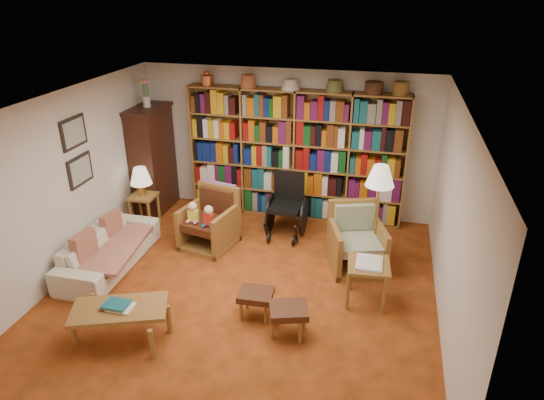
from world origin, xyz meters
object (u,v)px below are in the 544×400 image
(footstool_b, at_px, (289,312))
(side_table_papers, at_px, (368,270))
(floor_lamp, at_px, (380,180))
(armchair_sage, at_px, (358,242))
(side_table_lamp, at_px, (144,203))
(coffee_table, at_px, (120,311))
(armchair_leather, at_px, (211,221))
(wheelchair, at_px, (287,207))
(footstool_a, at_px, (256,296))
(sofa, at_px, (109,249))

(footstool_b, bearing_deg, side_table_papers, 45.26)
(floor_lamp, distance_m, footstool_b, 2.27)
(armchair_sage, bearing_deg, side_table_papers, -77.43)
(floor_lamp, xyz_separation_m, footstool_b, (-0.87, -1.84, -1.00))
(side_table_lamp, relative_size, coffee_table, 0.47)
(armchair_leather, height_order, footstool_b, armchair_leather)
(side_table_papers, bearing_deg, armchair_leather, 158.56)
(wheelchair, distance_m, coffee_table, 3.24)
(side_table_papers, xyz_separation_m, footstool_a, (-1.30, -0.62, -0.19))
(footstool_a, xyz_separation_m, footstool_b, (0.46, -0.23, 0.02))
(armchair_sage, bearing_deg, coffee_table, -137.64)
(footstool_b, bearing_deg, armchair_sage, 69.69)
(coffee_table, bearing_deg, footstool_b, 16.05)
(wheelchair, bearing_deg, armchair_leather, -150.19)
(armchair_leather, height_order, floor_lamp, floor_lamp)
(armchair_sage, distance_m, footstool_a, 1.87)
(sofa, xyz_separation_m, side_table_papers, (3.66, 0.02, 0.21))
(sofa, xyz_separation_m, armchair_leather, (1.19, 0.99, 0.11))
(coffee_table, bearing_deg, sofa, 125.42)
(side_table_lamp, distance_m, floor_lamp, 3.90)
(wheelchair, relative_size, footstool_b, 1.94)
(floor_lamp, height_order, side_table_papers, floor_lamp)
(armchair_sage, height_order, footstool_a, armchair_sage)
(armchair_leather, relative_size, footstool_a, 2.19)
(side_table_lamp, xyz_separation_m, armchair_leather, (1.29, -0.30, -0.03))
(armchair_sage, relative_size, floor_lamp, 0.65)
(armchair_leather, relative_size, coffee_table, 0.79)
(sofa, bearing_deg, armchair_sage, -75.69)
(side_table_lamp, xyz_separation_m, side_table_papers, (3.76, -1.27, 0.06))
(sofa, height_order, armchair_sage, armchair_sage)
(sofa, xyz_separation_m, footstool_b, (2.81, -0.83, 0.03))
(wheelchair, xyz_separation_m, coffee_table, (-1.30, -2.97, -0.09))
(side_table_lamp, bearing_deg, floor_lamp, -4.19)
(sofa, xyz_separation_m, floor_lamp, (3.68, 1.01, 1.03))
(wheelchair, height_order, footstool_b, wheelchair)
(side_table_lamp, distance_m, footstool_a, 3.10)
(sofa, relative_size, armchair_sage, 1.87)
(floor_lamp, distance_m, side_table_papers, 1.29)
(wheelchair, bearing_deg, side_table_lamp, -172.41)
(side_table_papers, xyz_separation_m, coffee_table, (-2.69, -1.38, -0.10))
(footstool_b, bearing_deg, sofa, 163.55)
(footstool_a, bearing_deg, side_table_papers, 25.59)
(side_table_papers, bearing_deg, footstool_b, -134.74)
(coffee_table, bearing_deg, armchair_sage, 42.36)
(armchair_sage, xyz_separation_m, wheelchair, (-1.19, 0.70, 0.11))
(armchair_sage, bearing_deg, footstool_a, -126.03)
(side_table_lamp, height_order, side_table_papers, side_table_papers)
(armchair_sage, distance_m, wheelchair, 1.38)
(armchair_sage, xyz_separation_m, floor_lamp, (0.22, 0.10, 0.95))
(footstool_b, bearing_deg, coffee_table, -163.95)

